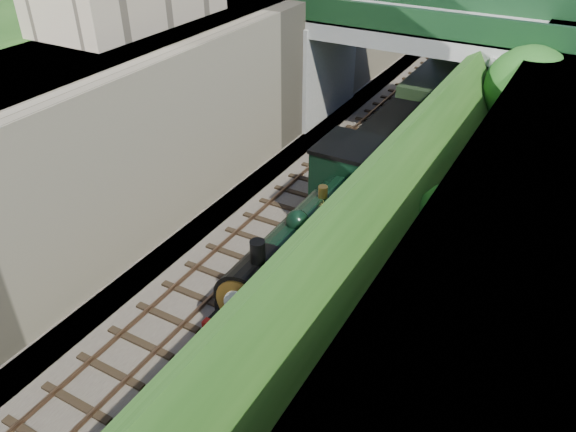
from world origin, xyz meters
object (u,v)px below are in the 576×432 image
object	(u,v)px
locomotive	(319,234)
tree	(530,92)
road_bridge	(437,64)
tender	(393,157)

from	to	relation	value
locomotive	tree	bearing A→B (deg)	64.63
road_bridge	locomotive	size ratio (longest dim) A/B	1.56
road_bridge	tender	distance (m)	6.64
road_bridge	tree	world-z (taller)	road_bridge
tree	tender	xyz separation A→B (m)	(-4.71, -2.58, -3.03)
tree	locomotive	world-z (taller)	tree
tender	tree	bearing A→B (deg)	28.68
locomotive	tender	bearing A→B (deg)	90.00
road_bridge	locomotive	world-z (taller)	road_bridge
locomotive	tender	size ratio (longest dim) A/B	1.70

